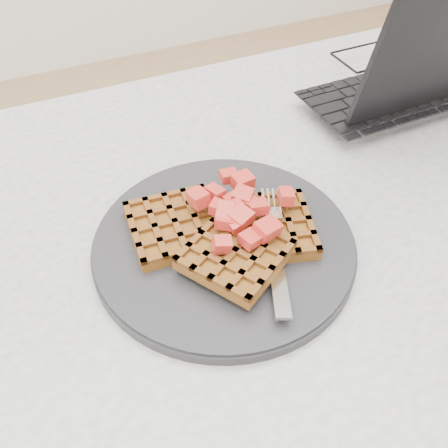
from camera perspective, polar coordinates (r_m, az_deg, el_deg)
name	(u,v)px	position (r m, az deg, el deg)	size (l,w,h in m)	color
table	(261,286)	(0.69, 4.24, -7.03)	(1.20, 0.80, 0.75)	#BCBCBA
plate	(224,244)	(0.57, 0.00, -2.28)	(0.30, 0.30, 0.02)	black
waffles	(226,234)	(0.55, 0.18, -1.18)	(0.21, 0.19, 0.03)	brown
strawberry_pile	(224,215)	(0.54, 0.00, 1.06)	(0.15, 0.15, 0.02)	#9F100B
fork	(274,247)	(0.55, 5.77, -2.59)	(0.02, 0.18, 0.02)	silver
laptop	(404,72)	(0.87, 19.90, 15.98)	(0.36, 0.26, 0.24)	black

